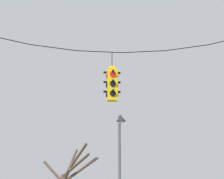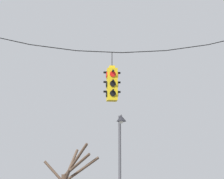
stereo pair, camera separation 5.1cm
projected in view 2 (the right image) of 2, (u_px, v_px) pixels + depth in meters
name	position (u px, v px, depth m)	size (l,w,h in m)	color
span_wire	(99.00, 44.00, 15.04)	(10.99, 0.03, 0.90)	black
traffic_light_near_right_pole	(112.00, 84.00, 14.80)	(0.58, 0.58, 1.69)	yellow
street_lamp	(120.00, 152.00, 17.81)	(0.41, 0.71, 4.85)	#515156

